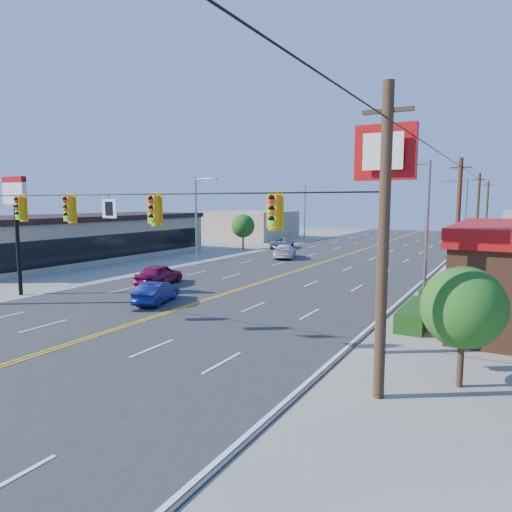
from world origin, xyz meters
The scene contains 21 objects.
ground centered at (0.00, 0.00, 0.00)m, with size 160.00×160.00×0.00m, color gray.
road centered at (0.00, 20.00, 0.03)m, with size 20.00×120.00×0.06m, color #2D2D30.
signal_span centered at (-0.12, 0.00, 4.89)m, with size 24.32×0.34×9.00m.
kfc_pylon centered at (11.00, 4.00, 6.04)m, with size 2.20×0.36×8.50m.
strip_mall centered at (-22.00, 18.00, 2.25)m, with size 10.40×26.40×4.40m.
pizza_hut_sign centered at (-11.00, 4.00, 5.18)m, with size 1.90×0.30×6.85m.
streetlight_se centered at (10.79, 14.00, 4.51)m, with size 2.55×0.25×8.00m.
streetlight_ne centered at (10.79, 38.00, 4.51)m, with size 2.55×0.25×8.00m.
streetlight_sw centered at (-10.79, 22.00, 4.51)m, with size 2.55×0.25×8.00m.
streetlight_nw centered at (-10.79, 48.00, 4.51)m, with size 2.55×0.25×8.00m.
utility_pole_near centered at (12.20, 18.00, 4.20)m, with size 0.28×0.28×8.40m, color #47301E.
utility_pole_mid centered at (12.20, 36.00, 4.20)m, with size 0.28×0.28×8.40m, color #47301E.
utility_pole_far centered at (12.20, 54.00, 4.20)m, with size 0.28×0.28×8.40m, color #47301E.
tree_kfc_rear centered at (13.50, 22.00, 2.93)m, with size 2.94×2.94×4.41m.
tree_kfc_front centered at (14.00, 2.00, 2.51)m, with size 2.52×2.52×3.78m.
tree_west centered at (-13.00, 34.00, 2.79)m, with size 2.80×2.80×4.20m.
bld_west_far centered at (-20.00, 48.00, 2.10)m, with size 11.00×12.00×4.20m, color tan.
car_magenta centered at (-5.67, 10.58, 0.72)m, with size 1.69×4.20×1.43m, color maroon.
car_blue centered at (-2.04, 6.24, 0.61)m, with size 1.29×3.70×1.22m, color navy.
car_white centered at (-4.60, 28.14, 0.70)m, with size 1.95×4.80×1.39m, color silver.
car_silver centered at (-9.13, 36.90, 0.64)m, with size 2.13×4.63×1.29m, color #9F9EA3.
Camera 1 is at (15.14, -12.97, 5.74)m, focal length 32.00 mm.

